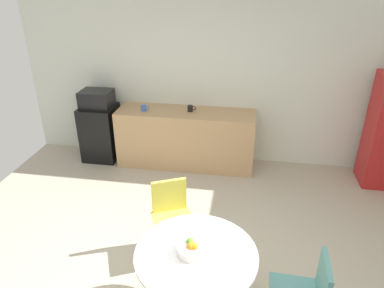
% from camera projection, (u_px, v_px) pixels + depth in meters
% --- Properties ---
extents(wall_back, '(6.00, 0.10, 2.60)m').
position_uv_depth(wall_back, '(213.00, 81.00, 5.46)').
color(wall_back, silver).
rests_on(wall_back, ground_plane).
extents(counter_block, '(2.12, 0.60, 0.90)m').
position_uv_depth(counter_block, '(186.00, 138.00, 5.58)').
color(counter_block, tan).
rests_on(counter_block, ground_plane).
extents(mini_fridge, '(0.54, 0.54, 0.90)m').
position_uv_depth(mini_fridge, '(101.00, 132.00, 5.78)').
color(mini_fridge, black).
rests_on(mini_fridge, ground_plane).
extents(microwave, '(0.48, 0.38, 0.26)m').
position_uv_depth(microwave, '(97.00, 99.00, 5.52)').
color(microwave, black).
rests_on(microwave, mini_fridge).
extents(round_table, '(1.02, 1.02, 0.75)m').
position_uv_depth(round_table, '(196.00, 267.00, 2.98)').
color(round_table, silver).
rests_on(round_table, ground_plane).
extents(chair_yellow, '(0.56, 0.56, 0.83)m').
position_uv_depth(chair_yellow, '(171.00, 209.00, 3.81)').
color(chair_yellow, silver).
rests_on(chair_yellow, ground_plane).
extents(fruit_bowl, '(0.24, 0.24, 0.11)m').
position_uv_depth(fruit_bowl, '(191.00, 249.00, 2.89)').
color(fruit_bowl, silver).
rests_on(fruit_bowl, round_table).
extents(mug_white, '(0.13, 0.08, 0.09)m').
position_uv_depth(mug_white, '(190.00, 108.00, 5.37)').
color(mug_white, black).
rests_on(mug_white, counter_block).
extents(mug_green, '(0.13, 0.08, 0.09)m').
position_uv_depth(mug_green, '(144.00, 108.00, 5.38)').
color(mug_green, '#3F66BF').
rests_on(mug_green, counter_block).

